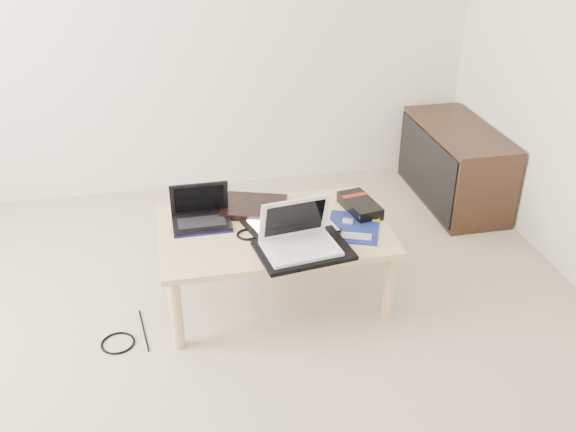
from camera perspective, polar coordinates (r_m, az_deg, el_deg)
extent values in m
plane|color=beige|center=(2.80, -8.02, -15.61)|extent=(4.00, 4.00, 0.00)
cube|color=#E4B989|center=(3.11, -1.28, -1.29)|extent=(1.10, 0.70, 0.03)
cylinder|color=#E4B989|center=(2.93, -9.89, -8.57)|extent=(0.06, 0.06, 0.37)
cylinder|color=#E4B989|center=(3.09, 9.01, -6.28)|extent=(0.06, 0.06, 0.37)
cylinder|color=#E4B989|center=(3.43, -10.43, -2.54)|extent=(0.06, 0.06, 0.37)
cylinder|color=#E4B989|center=(3.57, 5.78, -0.85)|extent=(0.06, 0.06, 0.37)
cube|color=#3B2418|center=(4.26, 14.64, 4.45)|extent=(0.40, 0.90, 0.50)
cube|color=black|center=(4.17, 12.15, 4.27)|extent=(0.02, 0.86, 0.44)
cube|color=black|center=(3.26, -3.06, 0.83)|extent=(0.38, 0.35, 0.03)
cube|color=black|center=(3.14, -7.66, -0.66)|extent=(0.28, 0.20, 0.02)
cube|color=black|center=(3.14, -7.67, -0.53)|extent=(0.23, 0.11, 0.00)
cube|color=black|center=(3.08, -7.54, -1.17)|extent=(0.06, 0.03, 0.00)
cube|color=black|center=(3.16, -7.91, 1.57)|extent=(0.28, 0.06, 0.19)
cube|color=black|center=(3.16, -7.89, 1.49)|extent=(0.24, 0.04, 0.15)
cube|color=#100E4F|center=(3.06, -7.48, -1.62)|extent=(0.28, 0.02, 0.01)
cube|color=black|center=(3.12, -1.27, -0.71)|extent=(0.32, 0.27, 0.01)
cube|color=silver|center=(3.11, -1.28, -0.60)|extent=(0.26, 0.22, 0.00)
cube|color=silver|center=(3.14, 3.35, -0.53)|extent=(0.09, 0.22, 0.02)
cube|color=#9D9DA2|center=(3.13, 3.35, -0.37)|extent=(0.07, 0.18, 0.00)
cube|color=black|center=(2.91, 1.37, -3.03)|extent=(0.45, 0.36, 0.02)
cube|color=white|center=(2.88, 1.15, -2.88)|extent=(0.36, 0.27, 0.02)
cube|color=silver|center=(2.88, 1.18, -2.76)|extent=(0.28, 0.16, 0.00)
cube|color=white|center=(2.81, 1.78, -3.59)|extent=(0.08, 0.04, 0.00)
cube|color=white|center=(2.89, 0.58, -0.14)|extent=(0.33, 0.12, 0.22)
cube|color=black|center=(2.89, 0.62, -0.22)|extent=(0.28, 0.09, 0.17)
cube|color=#0D1E53|center=(3.11, 5.83, -1.00)|extent=(0.34, 0.37, 0.01)
cube|color=silver|center=(3.15, 5.34, -0.48)|extent=(0.07, 0.07, 0.01)
cube|color=orange|center=(3.19, 7.24, -0.18)|extent=(0.10, 0.05, 0.01)
cube|color=orange|center=(3.17, 7.22, -0.34)|extent=(0.10, 0.05, 0.01)
cube|color=silver|center=(3.05, 6.11, -1.59)|extent=(0.14, 0.06, 0.01)
cube|color=silver|center=(3.03, 6.08, -1.79)|extent=(0.14, 0.06, 0.01)
cube|color=silver|center=(3.01, 6.05, -1.98)|extent=(0.14, 0.06, 0.01)
cube|color=black|center=(3.07, 4.63, -1.28)|extent=(0.03, 0.03, 0.01)
cube|color=black|center=(3.26, 6.40, 0.95)|extent=(0.18, 0.29, 0.06)
cube|color=maroon|center=(3.29, 5.98, 1.85)|extent=(0.14, 0.06, 0.00)
torus|color=black|center=(3.04, -3.63, -1.64)|extent=(0.13, 0.13, 0.01)
torus|color=black|center=(3.11, -14.89, -10.86)|extent=(0.20, 0.20, 0.01)
cylinder|color=black|center=(3.16, -12.70, -9.87)|extent=(0.05, 0.32, 0.01)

